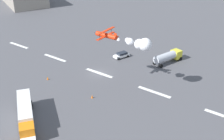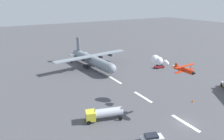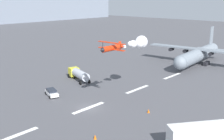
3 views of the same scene
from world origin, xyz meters
The scene contains 12 objects.
ground_plane centered at (0.00, 0.00, 0.00)m, with size 440.00×440.00×0.00m, color #4C4C51.
runway_stripe_2 centered at (-15.56, 0.00, 0.01)m, with size 8.00×0.90×0.01m, color white.
runway_stripe_3 centered at (0.00, 0.00, 0.01)m, with size 8.00×0.90×0.01m, color white.
runway_stripe_4 centered at (15.56, 0.00, 0.01)m, with size 8.00×0.90×0.01m, color white.
runway_stripe_5 centered at (31.12, 0.00, 0.01)m, with size 8.00×0.90×0.01m, color white.
cargo_transport_plane centered at (47.22, 0.92, 3.37)m, with size 29.72×33.14×11.22m.
stunt_biplane_red centered at (11.30, -2.29, 11.59)m, with size 14.30×6.30×2.71m.
semi_truck_orange centered at (1.74, -24.09, 2.12)m, with size 13.19×10.84×3.70m.
fuel_tanker_truck centered at (11.07, 15.67, 1.74)m, with size 5.10×9.15×2.90m.
airport_staff_sedan centered at (-0.73, 11.01, 0.81)m, with size 3.18×4.84×1.52m.
traffic_cone_near centered at (-7.85, -9.90, 0.38)m, with size 0.44×0.44×0.75m, color orange.
traffic_cone_far centered at (5.95, -9.98, 0.38)m, with size 0.44×0.44×0.75m, color orange.
Camera 3 is at (-34.55, -37.88, 20.79)m, focal length 45.05 mm.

